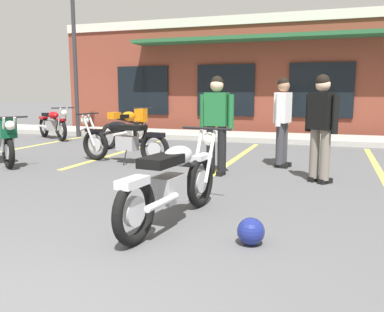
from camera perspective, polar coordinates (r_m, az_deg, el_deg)
ground_plane at (r=5.51m, az=-2.02°, el=-5.97°), size 80.00×80.00×0.00m
sidewalk_kerb at (r=12.38m, az=9.89°, el=2.57°), size 22.00×1.80×0.14m
brick_storefront_building at (r=16.26m, az=12.32°, el=10.58°), size 15.27×6.08×3.86m
painted_stall_lines at (r=8.88m, az=6.22°, el=-0.27°), size 11.12×4.80×0.01m
motorcycle_foreground_classic at (r=4.45m, az=-2.62°, el=-3.47°), size 0.71×2.10×0.98m
motorcycle_red_sportbike at (r=13.00m, az=-18.80°, el=4.27°), size 1.86×1.37×0.98m
motorcycle_black_cruiser at (r=8.31m, az=-9.57°, el=2.22°), size 2.10×0.72×0.98m
motorcycle_silver_naked at (r=11.03m, az=-8.88°, el=4.23°), size 0.69×2.11×0.98m
motorcycle_blue_standard at (r=8.86m, az=-25.13°, el=2.34°), size 1.83×1.41×0.98m
person_in_black_shirt at (r=6.99m, az=3.42°, el=5.11°), size 0.60×0.29×1.68m
person_in_shorts_foreground at (r=7.87m, az=12.46°, el=5.34°), size 0.34×0.61×1.68m
person_by_back_row at (r=6.63m, az=17.49°, el=4.50°), size 0.53×0.45×1.68m
helmet_on_pavement at (r=3.93m, az=8.17°, el=-10.31°), size 0.26×0.26×0.26m
parking_lot_lamp_post at (r=13.48m, az=-16.39°, el=17.53°), size 0.24×0.76×5.50m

